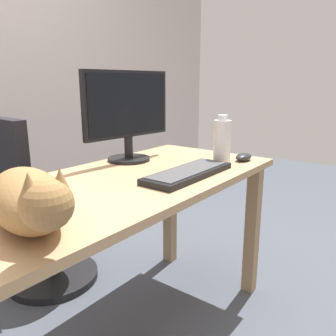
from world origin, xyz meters
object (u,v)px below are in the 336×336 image
(office_chair, at_px, (39,216))
(water_bottle, at_px, (222,141))
(computer_mouse, at_px, (244,157))
(monitor, at_px, (128,113))
(cat, at_px, (29,199))
(keyboard, at_px, (188,173))

(office_chair, relative_size, water_bottle, 4.12)
(computer_mouse, bearing_deg, office_chair, 122.84)
(monitor, distance_m, cat, 0.81)
(computer_mouse, relative_size, water_bottle, 0.50)
(cat, height_order, computer_mouse, cat)
(keyboard, xyz_separation_m, water_bottle, (0.27, 0.00, 0.09))
(office_chair, bearing_deg, computer_mouse, -57.16)
(keyboard, relative_size, water_bottle, 1.98)
(cat, bearing_deg, computer_mouse, -4.66)
(cat, bearing_deg, water_bottle, -1.77)
(water_bottle, bearing_deg, cat, 178.23)
(computer_mouse, height_order, water_bottle, water_bottle)
(water_bottle, bearing_deg, keyboard, -179.51)
(cat, distance_m, water_bottle, 0.94)
(monitor, xyz_separation_m, water_bottle, (0.21, -0.38, -0.12))
(monitor, height_order, computer_mouse, monitor)
(office_chair, distance_m, water_bottle, 1.02)
(monitor, bearing_deg, cat, -154.22)
(monitor, distance_m, keyboard, 0.44)
(office_chair, bearing_deg, water_bottle, -61.16)
(monitor, height_order, cat, monitor)
(keyboard, height_order, computer_mouse, computer_mouse)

